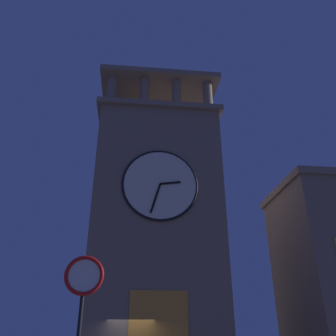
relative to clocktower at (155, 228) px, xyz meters
The scene contains 2 objects.
clocktower is the anchor object (origin of this frame).
no_horn_sign 18.58m from the clocktower, 81.62° to the left, with size 0.78×0.14×3.08m.
Camera 1 is at (0.16, 19.50, 1.54)m, focal length 37.93 mm.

